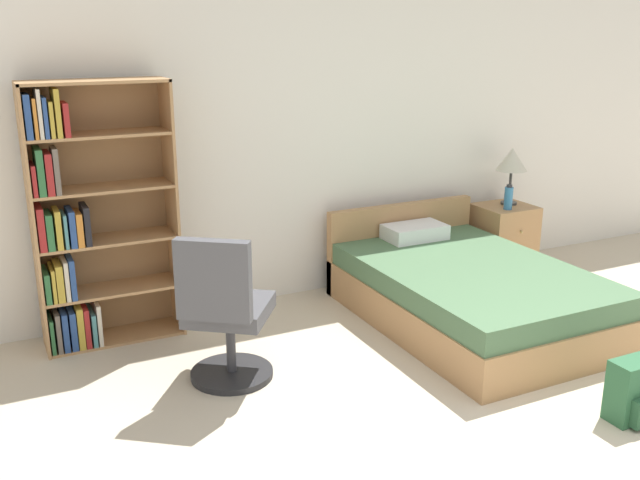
{
  "coord_description": "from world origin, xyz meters",
  "views": [
    {
      "loc": [
        -2.6,
        -1.89,
        2.15
      ],
      "look_at": [
        -0.7,
        1.98,
        0.84
      ],
      "focal_mm": 40.0,
      "sensor_mm": 36.0,
      "label": 1
    }
  ],
  "objects_px": {
    "bed": "(465,291)",
    "backpack_green": "(637,391)",
    "office_chair": "(225,316)",
    "water_bottle": "(508,198)",
    "table_lamp": "(512,161)",
    "bookshelf": "(85,223)",
    "nightstand": "(503,239)"
  },
  "relations": [
    {
      "from": "table_lamp",
      "to": "water_bottle",
      "type": "distance_m",
      "value": 0.35
    },
    {
      "from": "bed",
      "to": "water_bottle",
      "type": "height_order",
      "value": "water_bottle"
    },
    {
      "from": "bookshelf",
      "to": "bed",
      "type": "bearing_deg",
      "value": -18.07
    },
    {
      "from": "nightstand",
      "to": "backpack_green",
      "type": "distance_m",
      "value": 2.54
    },
    {
      "from": "bed",
      "to": "office_chair",
      "type": "height_order",
      "value": "office_chair"
    },
    {
      "from": "bed",
      "to": "backpack_green",
      "type": "xyz_separation_m",
      "value": [
        0.0,
        -1.58,
        -0.06
      ]
    },
    {
      "from": "nightstand",
      "to": "table_lamp",
      "type": "relative_size",
      "value": 1.21
    },
    {
      "from": "table_lamp",
      "to": "water_bottle",
      "type": "height_order",
      "value": "table_lamp"
    },
    {
      "from": "office_chair",
      "to": "backpack_green",
      "type": "height_order",
      "value": "office_chair"
    },
    {
      "from": "table_lamp",
      "to": "bookshelf",
      "type": "bearing_deg",
      "value": 179.38
    },
    {
      "from": "backpack_green",
      "to": "table_lamp",
      "type": "bearing_deg",
      "value": 66.07
    },
    {
      "from": "bookshelf",
      "to": "water_bottle",
      "type": "height_order",
      "value": "bookshelf"
    },
    {
      "from": "bed",
      "to": "backpack_green",
      "type": "bearing_deg",
      "value": -89.89
    },
    {
      "from": "nightstand",
      "to": "water_bottle",
      "type": "height_order",
      "value": "water_bottle"
    },
    {
      "from": "bookshelf",
      "to": "bed",
      "type": "relative_size",
      "value": 0.89
    },
    {
      "from": "water_bottle",
      "to": "bed",
      "type": "bearing_deg",
      "value": -144.67
    },
    {
      "from": "office_chair",
      "to": "backpack_green",
      "type": "xyz_separation_m",
      "value": [
        1.94,
        -1.42,
        -0.28
      ]
    },
    {
      "from": "bookshelf",
      "to": "table_lamp",
      "type": "relative_size",
      "value": 3.59
    },
    {
      "from": "bookshelf",
      "to": "table_lamp",
      "type": "height_order",
      "value": "bookshelf"
    },
    {
      "from": "table_lamp",
      "to": "water_bottle",
      "type": "relative_size",
      "value": 2.31
    },
    {
      "from": "nightstand",
      "to": "bed",
      "type": "bearing_deg",
      "value": -142.41
    },
    {
      "from": "bookshelf",
      "to": "water_bottle",
      "type": "relative_size",
      "value": 8.28
    },
    {
      "from": "water_bottle",
      "to": "nightstand",
      "type": "bearing_deg",
      "value": 57.72
    },
    {
      "from": "bed",
      "to": "water_bottle",
      "type": "relative_size",
      "value": 9.31
    },
    {
      "from": "table_lamp",
      "to": "backpack_green",
      "type": "height_order",
      "value": "table_lamp"
    },
    {
      "from": "office_chair",
      "to": "table_lamp",
      "type": "relative_size",
      "value": 1.97
    },
    {
      "from": "office_chair",
      "to": "water_bottle",
      "type": "relative_size",
      "value": 4.53
    },
    {
      "from": "bookshelf",
      "to": "water_bottle",
      "type": "xyz_separation_m",
      "value": [
        3.49,
        -0.18,
        -0.15
      ]
    },
    {
      "from": "office_chair",
      "to": "bookshelf",
      "type": "bearing_deg",
      "value": 122.39
    },
    {
      "from": "water_bottle",
      "to": "backpack_green",
      "type": "distance_m",
      "value": 2.47
    },
    {
      "from": "backpack_green",
      "to": "office_chair",
      "type": "bearing_deg",
      "value": 143.85
    },
    {
      "from": "water_bottle",
      "to": "table_lamp",
      "type": "bearing_deg",
      "value": 47.09
    }
  ]
}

